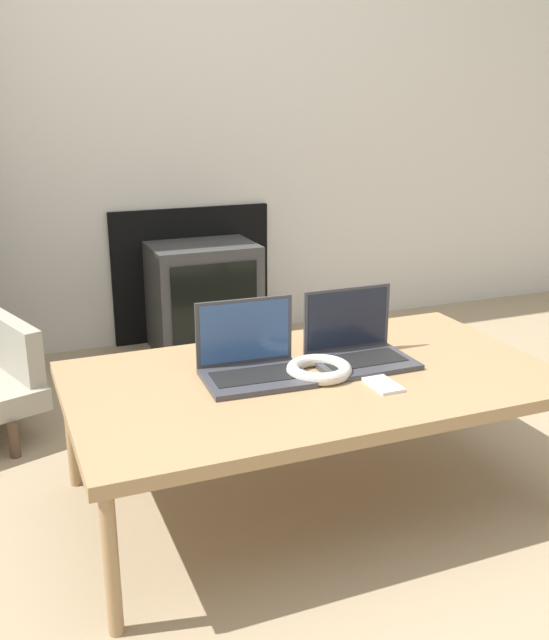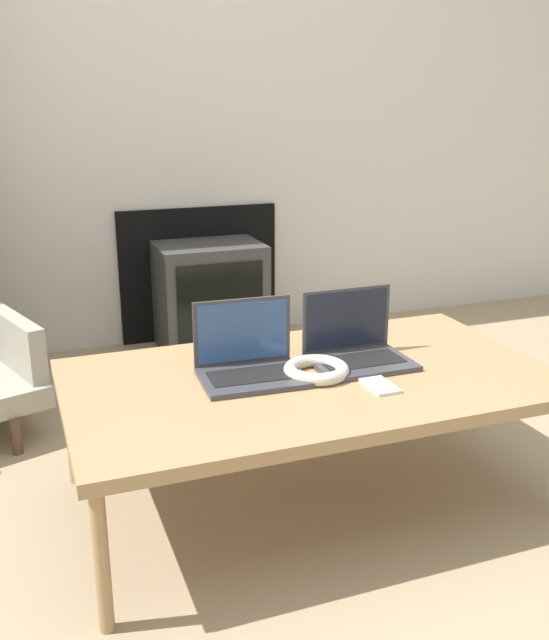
# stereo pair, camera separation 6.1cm
# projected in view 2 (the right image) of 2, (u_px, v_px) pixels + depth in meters

# --- Properties ---
(ground_plane) EXTENTS (14.00, 14.00, 0.00)m
(ground_plane) POSITION_uv_depth(u_px,v_px,m) (351.00, 551.00, 1.92)
(ground_plane) COLOR #998466
(wall_back) EXTENTS (7.00, 0.08, 2.60)m
(wall_back) POSITION_uv_depth(u_px,v_px,m) (171.00, 70.00, 3.28)
(wall_back) COLOR beige
(wall_back) RESTS_ON ground_plane
(table) EXTENTS (1.39, 0.79, 0.40)m
(table) POSITION_uv_depth(u_px,v_px,m) (311.00, 384.00, 2.06)
(table) COLOR #9E7A51
(table) RESTS_ON ground_plane
(laptop_left) EXTENTS (0.30, 0.24, 0.21)m
(laptop_left) POSITION_uv_depth(u_px,v_px,m) (249.00, 361.00, 2.03)
(laptop_left) COLOR #38383D
(laptop_left) RESTS_ON table
(laptop_right) EXTENTS (0.29, 0.22, 0.21)m
(laptop_right) POSITION_uv_depth(u_px,v_px,m) (356.00, 347.00, 2.15)
(laptop_right) COLOR #38383D
(laptop_right) RESTS_ON table
(headphones) EXTENTS (0.19, 0.19, 0.04)m
(headphones) POSITION_uv_depth(u_px,v_px,m) (316.00, 370.00, 2.04)
(headphones) COLOR beige
(headphones) RESTS_ON table
(phone) EXTENTS (0.07, 0.15, 0.01)m
(phone) POSITION_uv_depth(u_px,v_px,m) (378.00, 384.00, 1.97)
(phone) COLOR silver
(phone) RESTS_ON table
(tv) EXTENTS (0.49, 0.37, 0.51)m
(tv) POSITION_uv_depth(u_px,v_px,m) (210.00, 297.00, 3.41)
(tv) COLOR #383838
(tv) RESTS_ON ground_plane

